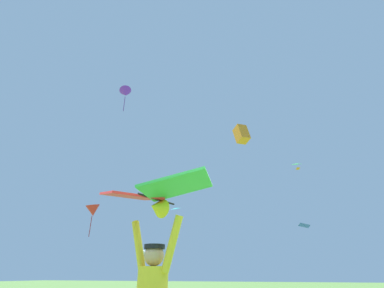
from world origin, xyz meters
TOP-DOWN VIEW (x-y plane):
  - held_stunt_kite at (-0.16, -0.32)m, footprint 1.68×1.12m
  - distant_kite_orange_high_right at (-0.01, 8.42)m, footprint 0.88×0.83m
  - distant_kite_orange_overhead_distant at (4.06, 32.67)m, footprint 0.61×0.58m
  - distant_kite_teal_mid_right at (-6.98, 17.66)m, footprint 0.83×0.80m
  - distant_kite_purple_mid_left at (-11.59, 15.31)m, footprint 1.45×1.45m
  - distant_kite_blue_far_center at (2.75, 18.63)m, footprint 0.97×0.98m
  - distant_kite_red_low_right at (-10.67, 11.99)m, footprint 1.31×1.41m
  - distant_kite_green_high_left at (2.84, 17.26)m, footprint 0.89×0.87m
  - marker_flag at (-3.67, 6.33)m, footprint 0.30×0.24m

SIDE VIEW (x-z plane):
  - marker_flag at x=-3.67m, z-range 0.79..2.93m
  - held_stunt_kite at x=-0.16m, z-range 1.98..2.38m
  - distant_kite_blue_far_center at x=2.75m, z-range 4.41..4.72m
  - distant_kite_red_low_right at x=-10.67m, z-range 4.09..6.24m
  - distant_kite_teal_mid_right at x=-6.98m, z-range 6.08..6.39m
  - distant_kite_orange_high_right at x=-0.01m, z-range 6.92..7.87m
  - distant_kite_green_high_left at x=2.84m, z-range 8.65..8.99m
  - distant_kite_orange_overhead_distant at x=4.06m, z-range 13.65..13.94m
  - distant_kite_purple_mid_left at x=-11.59m, z-range 15.88..18.67m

